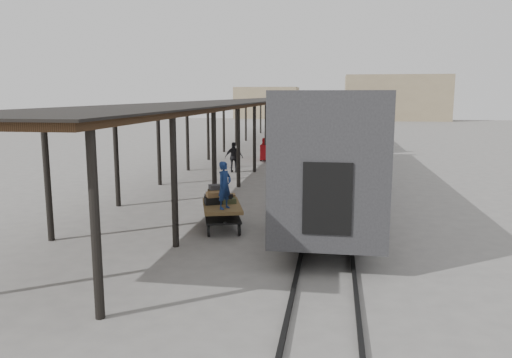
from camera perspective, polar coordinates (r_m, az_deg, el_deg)
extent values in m
plane|color=slate|center=(17.02, -2.68, -5.93)|extent=(160.00, 160.00, 0.00)
cube|color=silver|center=(24.14, 8.66, 4.85)|extent=(3.00, 24.00, 2.90)
cube|color=#28282B|center=(12.31, 8.21, 0.35)|extent=(3.04, 0.22, 3.50)
cube|color=black|center=(24.14, 5.07, 7.07)|extent=(0.04, 22.08, 0.65)
cube|color=black|center=(24.33, 8.55, 0.86)|extent=(2.55, 23.04, 0.50)
cube|color=silver|center=(50.09, 8.90, 7.27)|extent=(3.00, 24.00, 2.90)
cube|color=#28282B|center=(38.21, 8.83, 6.57)|extent=(3.04, 0.22, 3.50)
cube|color=black|center=(50.09, 7.17, 8.34)|extent=(0.04, 22.08, 0.65)
cube|color=black|center=(50.19, 8.85, 5.33)|extent=(2.55, 23.04, 0.50)
cube|color=silver|center=(76.08, 8.98, 8.03)|extent=(3.00, 24.00, 2.90)
cube|color=#28282B|center=(64.19, 8.95, 7.76)|extent=(3.04, 0.22, 3.50)
cube|color=black|center=(76.08, 7.84, 8.74)|extent=(0.04, 22.08, 0.65)
cube|color=black|center=(76.14, 8.94, 6.76)|extent=(2.55, 23.04, 0.50)
cube|color=black|center=(15.80, 3.83, 0.82)|extent=(0.50, 1.70, 2.00)
imported|color=white|center=(15.83, 3.82, 0.33)|extent=(0.72, 0.89, 1.72)
cube|color=olive|center=(15.83, 2.31, -1.91)|extent=(0.57, 0.25, 0.42)
cube|color=#422B19|center=(40.62, -0.57, 8.83)|extent=(4.60, 64.00, 0.18)
cube|color=black|center=(40.62, -0.57, 9.00)|extent=(4.90, 64.30, 0.06)
cylinder|color=black|center=(41.09, -3.40, 6.04)|extent=(0.20, 0.20, 4.00)
cylinder|color=black|center=(71.64, 1.96, 7.57)|extent=(0.20, 0.20, 4.00)
cylinder|color=black|center=(10.52, -17.90, -4.96)|extent=(0.20, 0.20, 4.00)
cylinder|color=black|center=(40.41, 2.32, 5.98)|extent=(0.20, 0.20, 4.00)
cylinder|color=black|center=(71.26, 5.26, 7.53)|extent=(0.20, 0.20, 4.00)
cube|color=black|center=(50.27, 8.00, 4.40)|extent=(0.10, 150.00, 0.12)
cube|color=black|center=(50.26, 9.65, 4.35)|extent=(0.10, 150.00, 0.12)
cube|color=tan|center=(94.66, 15.66, 8.94)|extent=(18.00, 10.00, 8.00)
cube|color=tan|center=(98.97, 1.26, 8.72)|extent=(12.00, 8.00, 6.00)
cube|color=brown|center=(17.14, -3.92, -3.08)|extent=(1.88, 2.66, 0.12)
cube|color=black|center=(17.22, -3.91, -4.21)|extent=(1.76, 2.53, 0.06)
cylinder|color=black|center=(16.35, -5.45, -5.90)|extent=(0.19, 0.41, 0.40)
cylinder|color=black|center=(16.41, -1.94, -5.80)|extent=(0.19, 0.41, 0.40)
cylinder|color=black|center=(18.18, -5.67, -4.30)|extent=(0.19, 0.41, 0.40)
cylinder|color=black|center=(18.24, -2.52, -4.22)|extent=(0.19, 0.41, 0.40)
cube|color=#3A3A3C|center=(17.67, -4.91, -2.15)|extent=(0.73, 0.58, 0.22)
cube|color=olive|center=(17.85, -3.24, -2.04)|extent=(0.61, 0.49, 0.19)
cube|color=black|center=(17.16, -4.88, -2.47)|extent=(0.71, 0.62, 0.24)
cube|color=#434C2D|center=(17.23, -3.14, -2.51)|extent=(0.58, 0.50, 0.17)
cube|color=#4C381E|center=(17.50, -4.68, -1.56)|extent=(0.61, 0.51, 0.19)
cube|color=olive|center=(17.11, -4.91, -1.78)|extent=(0.55, 0.50, 0.18)
cube|color=#3A3A3C|center=(17.53, -4.59, -0.92)|extent=(0.57, 0.52, 0.17)
cube|color=black|center=(17.19, -3.37, -1.98)|extent=(0.39, 0.28, 0.14)
cube|color=maroon|center=(35.05, 1.47, 3.18)|extent=(1.06, 1.73, 1.02)
cube|color=maroon|center=(35.43, 1.56, 4.36)|extent=(0.98, 0.70, 0.40)
cylinder|color=black|center=(34.54, 0.60, 2.38)|extent=(0.15, 0.41, 0.41)
cylinder|color=black|center=(34.43, 2.10, 2.35)|extent=(0.15, 0.41, 0.41)
cylinder|color=black|center=(35.77, 0.85, 2.63)|extent=(0.15, 0.41, 0.41)
cylinder|color=black|center=(35.67, 2.31, 2.60)|extent=(0.15, 0.41, 0.41)
imported|color=navy|center=(16.30, -3.61, -0.72)|extent=(0.59, 0.68, 1.56)
imported|color=black|center=(29.53, -2.53, 2.50)|extent=(1.08, 0.50, 1.80)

